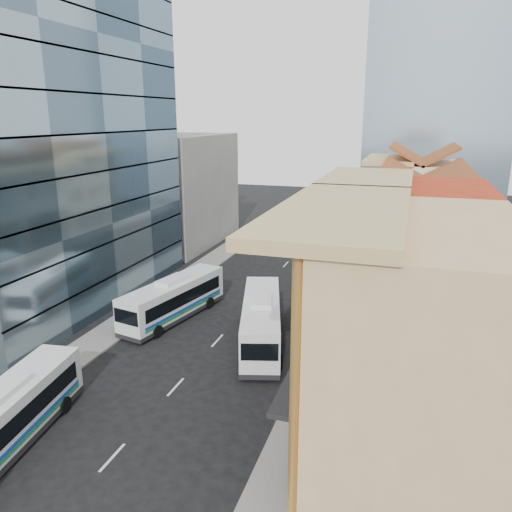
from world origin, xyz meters
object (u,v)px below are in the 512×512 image
(bus_left_near, at_px, (7,416))
(bus_left_far, at_px, (174,298))
(office_tower, at_px, (44,132))
(bus_right, at_px, (261,320))
(shophouse_tan, at_px, (419,351))

(bus_left_near, bearing_deg, bus_left_far, 80.59)
(office_tower, bearing_deg, bus_right, -9.78)
(shophouse_tan, height_order, office_tower, office_tower)
(shophouse_tan, bearing_deg, bus_left_far, 145.77)
(shophouse_tan, bearing_deg, office_tower, 155.70)
(office_tower, bearing_deg, bus_left_near, -58.40)
(shophouse_tan, relative_size, office_tower, 0.47)
(office_tower, relative_size, bus_left_far, 2.69)
(office_tower, relative_size, bus_left_near, 2.82)
(bus_right, bearing_deg, bus_left_far, 147.78)
(bus_left_near, height_order, bus_right, bus_right)
(bus_left_near, relative_size, bus_left_far, 0.95)
(office_tower, height_order, bus_right, office_tower)
(shophouse_tan, bearing_deg, bus_right, 135.52)
(shophouse_tan, relative_size, bus_left_far, 1.26)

